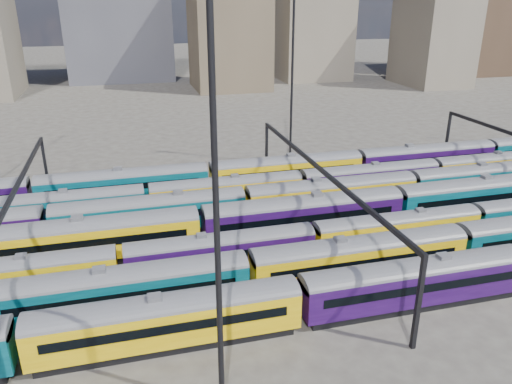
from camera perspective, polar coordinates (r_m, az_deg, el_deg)
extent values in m
plane|color=#403B36|center=(53.63, -3.22, -6.05)|extent=(500.00, 500.00, 0.00)
cube|color=black|center=(39.98, -9.86, -16.46)|extent=(19.06, 2.47, 0.70)
cube|color=#D2A308|center=(38.91, -10.03, -14.36)|extent=(20.06, 2.91, 2.91)
cylinder|color=#4C4C51|center=(38.09, -10.17, -12.58)|extent=(20.06, 2.91, 2.91)
cube|color=black|center=(37.51, -9.84, -15.21)|extent=(17.65, 0.06, 0.75)
cube|color=black|center=(39.93, -10.27, -12.74)|extent=(17.65, 0.06, 0.75)
cube|color=slate|center=(37.67, -10.25, -11.60)|extent=(1.00, 0.90, 0.35)
cube|color=black|center=(45.75, 17.41, -11.85)|extent=(19.06, 2.47, 0.70)
cube|color=#1F0739|center=(44.82, 17.67, -9.91)|extent=(20.06, 2.91, 2.91)
cylinder|color=#4C4C51|center=(44.10, 17.88, -8.29)|extent=(20.06, 2.91, 2.91)
cube|color=black|center=(43.61, 18.74, -10.45)|extent=(17.65, 0.06, 0.75)
cube|color=black|center=(45.70, 16.75, -8.64)|extent=(17.65, 0.06, 0.75)
cube|color=slate|center=(43.74, 17.99, -7.40)|extent=(1.00, 0.90, 0.35)
cube|color=black|center=(44.04, -14.54, -12.92)|extent=(19.38, 2.51, 0.71)
cube|color=#053F4D|center=(43.05, -14.77, -10.89)|extent=(20.40, 2.96, 2.96)
cylinder|color=#4C4C51|center=(42.30, -14.96, -9.19)|extent=(20.40, 2.96, 2.96)
cube|color=black|center=(41.59, -14.78, -11.56)|extent=(17.95, 0.06, 0.76)
cube|color=black|center=(44.16, -14.85, -9.49)|extent=(17.95, 0.06, 0.76)
cube|color=slate|center=(41.92, -15.06, -8.27)|extent=(1.02, 0.92, 0.36)
cube|color=black|center=(48.19, 11.55, -9.41)|extent=(19.38, 2.51, 0.71)
cube|color=#D2A308|center=(47.29, 11.71, -7.49)|extent=(20.40, 2.96, 2.96)
cylinder|color=#4C4C51|center=(46.60, 11.84, -5.90)|extent=(20.40, 2.96, 2.96)
cube|color=black|center=(45.96, 12.56, -7.96)|extent=(17.95, 0.06, 0.76)
cube|color=black|center=(48.29, 10.96, -6.31)|extent=(17.95, 0.06, 0.76)
cube|color=slate|center=(46.25, 11.92, -5.03)|extent=(1.02, 0.92, 0.36)
cube|color=black|center=(49.53, -26.03, -10.50)|extent=(17.17, 2.23, 0.63)
cube|color=#D2A308|center=(48.75, -26.34, -8.86)|extent=(18.08, 2.62, 2.62)
cylinder|color=#4C4C51|center=(48.15, -26.59, -7.50)|extent=(18.08, 2.62, 2.62)
cube|color=black|center=(47.47, -26.67, -9.32)|extent=(15.91, 0.06, 0.68)
cube|color=black|center=(49.75, -26.13, -7.79)|extent=(15.91, 0.06, 0.68)
cube|color=slate|center=(47.85, -26.73, -6.77)|extent=(0.90, 0.81, 0.32)
cube|color=black|center=(48.89, -3.94, -8.56)|extent=(17.17, 2.23, 0.63)
cube|color=#1F0739|center=(48.10, -3.99, -6.88)|extent=(18.08, 2.62, 2.62)
cylinder|color=#4C4C51|center=(47.49, -4.03, -5.48)|extent=(18.08, 2.62, 2.62)
cube|color=black|center=(46.80, -3.68, -7.29)|extent=(15.91, 0.06, 0.68)
cube|color=black|center=(49.11, -4.30, -5.84)|extent=(15.91, 0.06, 0.68)
cube|color=slate|center=(47.18, -4.05, -4.73)|extent=(0.90, 0.81, 0.32)
cube|color=black|center=(55.00, 15.61, -5.76)|extent=(17.17, 2.23, 0.63)
cube|color=#D2A308|center=(54.30, 15.78, -4.23)|extent=(18.08, 2.62, 2.62)
cylinder|color=#4C4C51|center=(53.76, 15.92, -2.97)|extent=(18.08, 2.62, 2.62)
cube|color=black|center=(53.15, 16.52, -4.51)|extent=(15.91, 0.06, 0.68)
cube|color=black|center=(55.19, 15.13, -3.37)|extent=(15.91, 0.06, 0.68)
cube|color=slate|center=(53.49, 16.00, -2.29)|extent=(0.90, 0.81, 0.32)
cube|color=black|center=(52.86, -18.59, -7.19)|extent=(20.96, 2.72, 0.77)
cube|color=#D2A308|center=(51.97, -18.84, -5.27)|extent=(22.07, 3.20, 3.20)
cylinder|color=#4C4C51|center=(51.31, -19.05, -3.67)|extent=(22.07, 3.20, 3.20)
cube|color=black|center=(50.36, -18.98, -5.68)|extent=(19.42, 0.06, 0.83)
cube|color=black|center=(53.27, -18.81, -4.14)|extent=(19.42, 0.06, 0.83)
cube|color=slate|center=(50.97, -19.17, -2.80)|extent=(1.10, 0.99, 0.39)
cube|color=black|center=(55.56, 5.38, -4.64)|extent=(20.96, 2.72, 0.77)
cube|color=#1F0739|center=(54.72, 5.45, -2.77)|extent=(22.07, 3.20, 3.20)
cylinder|color=#4C4C51|center=(54.08, 5.51, -1.22)|extent=(22.07, 3.20, 3.20)
cube|color=black|center=(53.18, 6.06, -3.08)|extent=(19.42, 0.06, 0.83)
cube|color=black|center=(55.95, 4.90, -1.76)|extent=(19.42, 0.06, 0.83)
cube|color=slate|center=(53.76, 5.54, -0.39)|extent=(1.10, 0.99, 0.39)
cube|color=black|center=(66.38, 24.11, -2.05)|extent=(20.96, 2.72, 0.77)
cube|color=#053F4D|center=(65.68, 24.37, -0.45)|extent=(22.07, 3.20, 3.20)
cylinder|color=#4C4C51|center=(65.16, 24.58, 0.85)|extent=(22.07, 3.20, 3.20)
cube|color=black|center=(64.41, 25.29, -0.65)|extent=(19.42, 0.06, 0.83)
cube|color=black|center=(66.72, 23.57, 0.35)|extent=(19.42, 0.06, 0.83)
cube|color=slate|center=(64.89, 24.69, 1.56)|extent=(1.10, 0.99, 0.39)
cube|color=black|center=(57.15, -11.80, -4.28)|extent=(19.86, 2.58, 0.73)
cube|color=#053F4D|center=(56.37, -11.94, -2.55)|extent=(20.90, 3.03, 3.03)
cylinder|color=#4C4C51|center=(55.79, -12.06, -1.13)|extent=(20.90, 3.03, 3.03)
cube|color=black|center=(54.82, -11.86, -2.84)|extent=(18.39, 0.06, 0.78)
cube|color=black|center=(57.64, -12.07, -1.62)|extent=(18.39, 0.06, 0.78)
cube|color=slate|center=(55.49, -12.12, -0.36)|extent=(1.05, 0.94, 0.37)
cube|color=black|center=(61.65, 8.52, -2.09)|extent=(19.86, 2.58, 0.73)
cube|color=#D2A308|center=(60.93, 8.62, -0.46)|extent=(20.90, 3.03, 3.03)
cylinder|color=#4C4C51|center=(60.39, 8.70, 0.87)|extent=(20.90, 3.03, 3.03)
cube|color=black|center=(59.50, 9.21, -0.67)|extent=(18.39, 0.06, 0.78)
cube|color=black|center=(62.11, 8.08, 0.36)|extent=(18.39, 0.06, 0.78)
cube|color=slate|center=(60.12, 8.74, 1.59)|extent=(1.05, 0.94, 0.37)
cube|color=black|center=(72.53, 24.35, -0.18)|extent=(19.86, 2.58, 0.73)
cube|color=#053F4D|center=(71.92, 24.58, 1.21)|extent=(20.90, 3.03, 3.03)
cylinder|color=#4C4C51|center=(71.46, 24.76, 2.35)|extent=(20.90, 3.03, 3.03)
cube|color=black|center=(70.71, 25.38, 1.07)|extent=(18.39, 0.06, 0.78)
cube|color=black|center=(72.92, 23.89, 1.89)|extent=(18.39, 0.06, 0.78)
cube|color=slate|center=(71.23, 24.86, 2.97)|extent=(1.05, 0.94, 0.37)
cube|color=black|center=(62.24, -21.21, -3.18)|extent=(17.96, 2.33, 0.66)
cube|color=#053F4D|center=(61.59, -21.42, -1.74)|extent=(18.90, 2.74, 2.74)
cylinder|color=#4C4C51|center=(61.10, -21.59, -0.56)|extent=(18.90, 2.74, 2.74)
cube|color=black|center=(60.19, -21.58, -1.96)|extent=(16.63, 0.06, 0.71)
cube|color=black|center=(62.76, -21.34, -0.98)|extent=(16.63, 0.06, 0.71)
cube|color=slate|center=(60.85, -21.68, 0.08)|extent=(0.95, 0.85, 0.33)
cube|color=black|center=(62.73, -3.32, -1.49)|extent=(17.96, 2.33, 0.66)
cube|color=#D2A308|center=(62.09, -3.36, -0.04)|extent=(18.90, 2.74, 2.74)
cylinder|color=#4C4C51|center=(61.60, -3.38, 1.15)|extent=(18.90, 2.74, 2.74)
cube|color=black|center=(60.70, -3.10, -0.22)|extent=(16.63, 0.06, 0.71)
cube|color=black|center=(63.24, -3.62, 0.68)|extent=(16.63, 0.06, 0.71)
cube|color=slate|center=(61.35, -3.40, 1.79)|extent=(0.95, 0.85, 0.33)
cube|color=black|center=(68.96, 12.74, 0.17)|extent=(17.96, 2.33, 0.66)
cube|color=#1F0739|center=(68.38, 12.86, 1.49)|extent=(18.90, 2.74, 2.74)
cylinder|color=#4C4C51|center=(67.94, 12.95, 2.58)|extent=(18.90, 2.74, 2.74)
cube|color=black|center=(67.12, 13.41, 1.37)|extent=(16.63, 0.06, 0.71)
cube|color=black|center=(69.43, 12.36, 2.13)|extent=(16.63, 0.06, 0.71)
cube|color=slate|center=(67.72, 13.00, 3.17)|extent=(0.95, 0.85, 0.33)
cube|color=black|center=(79.61, 25.34, 1.46)|extent=(17.96, 2.33, 0.66)
cube|color=#D2A308|center=(79.11, 25.53, 2.62)|extent=(18.90, 2.74, 2.74)
cylinder|color=#4C4C51|center=(78.73, 25.68, 3.56)|extent=(18.90, 2.74, 2.74)
cube|color=black|center=(78.02, 26.20, 2.52)|extent=(16.63, 0.06, 0.71)
cube|color=black|center=(80.02, 24.95, 3.16)|extent=(16.63, 0.06, 0.71)
cube|color=slate|center=(78.53, 25.77, 4.07)|extent=(0.95, 0.85, 0.33)
cube|color=black|center=(66.31, -14.68, -0.85)|extent=(20.06, 2.60, 0.74)
cube|color=#053F4D|center=(65.64, -14.83, 0.69)|extent=(21.11, 3.06, 3.06)
cylinder|color=#4C4C51|center=(65.13, -14.96, 1.95)|extent=(21.11, 3.06, 3.06)
cube|color=black|center=(64.06, -14.84, 0.52)|extent=(18.58, 0.06, 0.79)
cube|color=black|center=(66.98, -14.89, 1.43)|extent=(18.58, 0.06, 0.79)
cube|color=slate|center=(64.88, -15.03, 2.63)|extent=(1.06, 0.95, 0.37)
cube|color=black|center=(69.47, 3.45, 0.87)|extent=(20.06, 2.60, 0.74)
cube|color=#D2A308|center=(68.83, 3.49, 2.35)|extent=(21.11, 3.06, 3.06)
cylinder|color=#4C4C51|center=(68.35, 3.51, 3.56)|extent=(21.11, 3.06, 3.06)
cube|color=black|center=(67.32, 3.90, 2.23)|extent=(18.58, 0.06, 0.79)
cube|color=black|center=(70.11, 3.10, 3.03)|extent=(18.58, 0.06, 0.79)
cube|color=slate|center=(68.10, 3.53, 4.22)|extent=(1.06, 0.95, 0.37)
cube|color=black|center=(78.73, 18.66, 2.25)|extent=(20.06, 2.60, 0.74)
cube|color=#1F0739|center=(78.16, 18.82, 3.56)|extent=(21.11, 3.06, 3.06)
cylinder|color=#4C4C51|center=(77.74, 18.95, 4.64)|extent=(21.11, 3.06, 3.06)
cube|color=black|center=(76.84, 19.47, 3.47)|extent=(18.58, 0.06, 0.79)
cube|color=black|center=(79.29, 18.25, 4.16)|extent=(18.58, 0.06, 0.79)
cube|color=slate|center=(77.52, 19.02, 5.21)|extent=(1.06, 0.95, 0.37)
cube|color=black|center=(70.63, -22.91, 2.64)|extent=(0.35, 0.35, 8.00)
cube|color=black|center=(50.78, -26.08, -0.29)|extent=(0.30, 40.00, 0.45)
cube|color=black|center=(38.90, 18.07, -11.92)|extent=(0.35, 0.35, 8.00)
cube|color=black|center=(72.44, 1.21, 4.80)|extent=(0.35, 0.35, 8.00)
cube|color=black|center=(53.27, 7.20, 2.74)|extent=(0.30, 40.00, 0.45)
cube|color=black|center=(85.48, 21.04, 5.96)|extent=(0.35, 0.35, 8.00)
cylinder|color=black|center=(27.87, -4.49, -4.60)|extent=(0.36, 0.36, 25.00)
cylinder|color=black|center=(75.74, 4.13, 12.08)|extent=(0.36, 0.36, 25.00)
cube|color=#38383F|center=(169.85, -15.50, 18.22)|extent=(31.45, 23.82, 34.83)
cube|color=brown|center=(147.12, -3.15, 18.37)|extent=(20.53, 21.40, 33.97)
cube|color=#665B4C|center=(166.56, 6.31, 17.19)|extent=(21.40, 20.66, 25.64)
cube|color=#665B4C|center=(161.45, 19.73, 17.16)|extent=(16.30, 22.06, 32.15)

